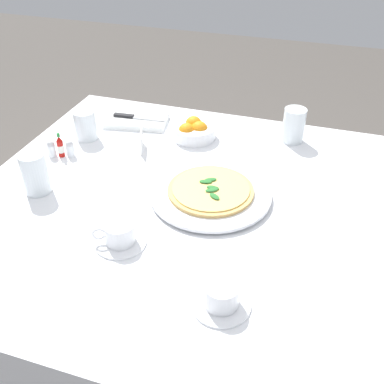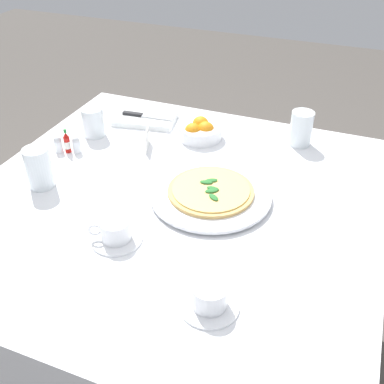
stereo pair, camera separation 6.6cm
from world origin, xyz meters
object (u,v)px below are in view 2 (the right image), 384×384
object	(u,v)px
pepper_shaker	(58,145)
coffee_cup_back_corner	(115,231)
pizza_plate	(211,194)
menu_card	(147,140)
dinner_knife	(145,116)
hot_sauce_bottle	(67,143)
napkin_folded	(145,119)
pizza	(211,190)
water_glass_near_left	(94,124)
water_glass_far_right	(301,130)
salt_shaker	(77,145)
coffee_cup_center_back	(210,297)
water_glass_right_edge	(39,170)
citrus_bowl	(200,131)

from	to	relation	value
pepper_shaker	coffee_cup_back_corner	bearing A→B (deg)	-39.07
pizza_plate	menu_card	size ratio (longest dim) A/B	3.99
dinner_knife	pepper_shaker	world-z (taller)	pepper_shaker
hot_sauce_bottle	coffee_cup_back_corner	bearing A→B (deg)	-42.07
napkin_folded	pizza	bearing A→B (deg)	-53.03
pizza_plate	pepper_shaker	size ratio (longest dim) A/B	6.11
water_glass_near_left	hot_sauce_bottle	distance (m)	0.13
water_glass_far_right	napkin_folded	bearing A→B (deg)	-175.86
pizza	dinner_knife	bearing A→B (deg)	136.67
water_glass_near_left	pepper_shaker	xyz separation A→B (m)	(-0.05, -0.14, -0.02)
salt_shaker	pepper_shaker	xyz separation A→B (m)	(-0.06, -0.02, 0.00)
coffee_cup_center_back	water_glass_right_edge	xyz separation A→B (m)	(-0.61, 0.25, 0.03)
dinner_knife	hot_sauce_bottle	bearing A→B (deg)	-120.78
water_glass_right_edge	napkin_folded	xyz separation A→B (m)	(0.10, 0.48, -0.04)
citrus_bowl	menu_card	world-z (taller)	citrus_bowl
water_glass_right_edge	water_glass_near_left	bearing A→B (deg)	93.59
citrus_bowl	salt_shaker	bearing A→B (deg)	-144.93
water_glass_far_right	dinner_knife	distance (m)	0.56
coffee_cup_center_back	water_glass_right_edge	world-z (taller)	water_glass_right_edge
water_glass_far_right	water_glass_right_edge	world-z (taller)	water_glass_right_edge
dinner_knife	hot_sauce_bottle	xyz separation A→B (m)	(-0.14, -0.29, 0.01)
pepper_shaker	napkin_folded	bearing A→B (deg)	61.30
citrus_bowl	water_glass_right_edge	bearing A→B (deg)	-126.64
water_glass_near_left	salt_shaker	bearing A→B (deg)	-86.05
citrus_bowl	hot_sauce_bottle	world-z (taller)	hot_sauce_bottle
coffee_cup_center_back	water_glass_far_right	size ratio (longest dim) A/B	1.13
hot_sauce_bottle	water_glass_near_left	bearing A→B (deg)	81.63
pizza	coffee_cup_center_back	bearing A→B (deg)	-70.83
water_glass_near_left	menu_card	xyz separation A→B (m)	(0.21, -0.01, -0.01)
water_glass_near_left	hot_sauce_bottle	world-z (taller)	water_glass_near_left
water_glass_far_right	citrus_bowl	size ratio (longest dim) A/B	0.78
water_glass_near_left	citrus_bowl	world-z (taller)	water_glass_near_left
water_glass_far_right	salt_shaker	world-z (taller)	water_glass_far_right
napkin_folded	dinner_knife	distance (m)	0.01
hot_sauce_bottle	menu_card	world-z (taller)	hot_sauce_bottle
pizza_plate	pepper_shaker	bearing A→B (deg)	173.86
pizza	water_glass_near_left	size ratio (longest dim) A/B	2.42
pizza_plate	citrus_bowl	bearing A→B (deg)	115.50
water_glass_right_edge	napkin_folded	size ratio (longest dim) A/B	0.51
water_glass_far_right	pepper_shaker	distance (m)	0.80
coffee_cup_center_back	coffee_cup_back_corner	distance (m)	0.31
water_glass_near_left	menu_card	world-z (taller)	water_glass_near_left
water_glass_far_right	menu_card	size ratio (longest dim) A/B	1.36
coffee_cup_back_corner	dinner_knife	distance (m)	0.65
water_glass_right_edge	salt_shaker	size ratio (longest dim) A/B	2.18
pizza_plate	pepper_shaker	xyz separation A→B (m)	(-0.55, 0.06, 0.01)
water_glass_far_right	hot_sauce_bottle	world-z (taller)	water_glass_far_right
pizza	napkin_folded	distance (m)	0.53
hot_sauce_bottle	pizza	bearing A→B (deg)	-7.55
coffee_cup_back_corner	napkin_folded	size ratio (longest dim) A/B	0.54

